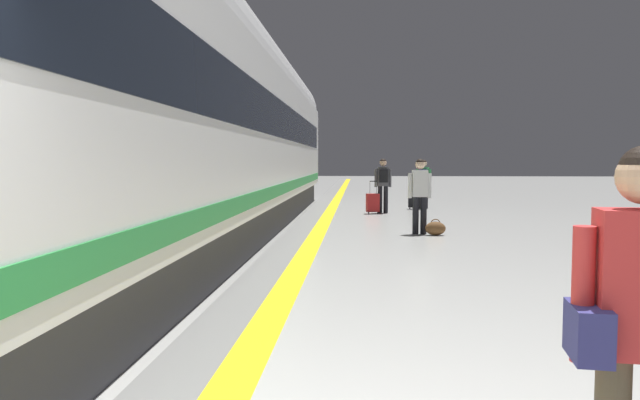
{
  "coord_description": "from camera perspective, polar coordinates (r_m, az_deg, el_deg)",
  "views": [
    {
      "loc": [
        0.41,
        -1.56,
        1.62
      ],
      "look_at": [
        0.0,
        4.58,
        1.21
      ],
      "focal_mm": 33.32,
      "sensor_mm": 36.0,
      "label": 1
    }
  ],
  "objects": [
    {
      "name": "duffel_bag_near",
      "position": [
        13.08,
        11.02,
        -2.69
      ],
      "size": [
        0.44,
        0.26,
        0.36
      ],
      "color": "brown",
      "rests_on": "ground"
    },
    {
      "name": "high_speed_train",
      "position": [
        8.19,
        -18.99,
        9.81
      ],
      "size": [
        2.94,
        35.21,
        4.97
      ],
      "color": "#38383D",
      "rests_on": "ground"
    },
    {
      "name": "traveller_foreground",
      "position": [
        2.74,
        28.04,
        -10.35
      ],
      "size": [
        0.55,
        0.29,
        1.68
      ],
      "color": "brown",
      "rests_on": "ground"
    },
    {
      "name": "suitcase_mid",
      "position": [
        18.09,
        5.08,
        -0.26
      ],
      "size": [
        0.42,
        0.31,
        1.01
      ],
      "color": "#A51E1E",
      "rests_on": "ground"
    },
    {
      "name": "suitcase_far",
      "position": [
        19.99,
        9.08,
        0.06
      ],
      "size": [
        0.43,
        0.33,
        0.98
      ],
      "color": "black",
      "rests_on": "ground"
    },
    {
      "name": "passenger_mid",
      "position": [
        18.37,
        6.08,
        1.85
      ],
      "size": [
        0.52,
        0.33,
        1.68
      ],
      "color": "black",
      "rests_on": "ground"
    },
    {
      "name": "safety_line_strip",
      "position": [
        11.71,
        -0.73,
        -4.11
      ],
      "size": [
        0.36,
        80.0,
        0.01
      ],
      "primitive_type": "cube",
      "color": "yellow",
      "rests_on": "ground"
    },
    {
      "name": "passenger_far",
      "position": [
        20.25,
        9.91,
        1.94
      ],
      "size": [
        0.49,
        0.39,
        1.64
      ],
      "color": "black",
      "rests_on": "ground"
    },
    {
      "name": "tactile_edge_band",
      "position": [
        11.75,
        -2.6,
        -4.1
      ],
      "size": [
        0.73,
        80.0,
        0.01
      ],
      "primitive_type": "cube",
      "color": "slate",
      "rests_on": "ground"
    },
    {
      "name": "passenger_near",
      "position": [
        13.21,
        9.57,
        0.91
      ],
      "size": [
        0.52,
        0.22,
        1.66
      ],
      "color": "black",
      "rests_on": "ground"
    }
  ]
}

